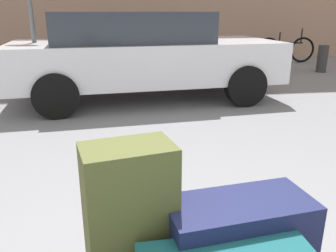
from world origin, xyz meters
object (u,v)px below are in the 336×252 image
object	(u,v)px
bollard_kerb_near	(226,61)
bollard_kerb_mid	(279,60)
suitcase_olive_front_right	(130,216)
bollard_kerb_far	(322,59)
duffel_bag_navy_stacked_top	(238,238)
parked_car	(142,54)
no_parking_sign	(31,15)
bicycle_leaning	(285,50)

from	to	relation	value
bollard_kerb_near	bollard_kerb_mid	distance (m)	1.32
suitcase_olive_front_right	bollard_kerb_far	xyz separation A→B (m)	(4.97, 6.65, -0.32)
duffel_bag_navy_stacked_top	parked_car	size ratio (longest dim) A/B	0.14
bollard_kerb_near	no_parking_sign	size ratio (longest dim) A/B	0.29
duffel_bag_navy_stacked_top	bollard_kerb_far	size ratio (longest dim) A/B	0.94
bollard_kerb_near	bollard_kerb_far	xyz separation A→B (m)	(2.44, 0.00, 0.00)
suitcase_olive_front_right	bollard_kerb_mid	bearing A→B (deg)	48.12
duffel_bag_navy_stacked_top	bollard_kerb_mid	xyz separation A→B (m)	(3.40, 6.69, -0.19)
bicycle_leaning	bollard_kerb_mid	size ratio (longest dim) A/B	2.72
duffel_bag_navy_stacked_top	no_parking_sign	size ratio (longest dim) A/B	0.28
bollard_kerb_mid	bollard_kerb_near	bearing A→B (deg)	180.00
duffel_bag_navy_stacked_top	bicycle_leaning	bearing A→B (deg)	55.52
parked_car	bicycle_leaning	bearing A→B (deg)	40.09
suitcase_olive_front_right	bicycle_leaning	size ratio (longest dim) A/B	0.35
bollard_kerb_mid	no_parking_sign	size ratio (longest dim) A/B	0.29
duffel_bag_navy_stacked_top	bicycle_leaning	world-z (taller)	bicycle_leaning
suitcase_olive_front_right	bollard_kerb_far	bearing A→B (deg)	41.43
parked_car	bollard_kerb_near	distance (m)	2.98
bicycle_leaning	bollard_kerb_near	xyz separation A→B (m)	(-2.30, -1.65, -0.05)
parked_car	bollard_kerb_near	size ratio (longest dim) A/B	6.86
bollard_kerb_near	bollard_kerb_far	bearing A→B (deg)	0.00
bollard_kerb_near	duffel_bag_navy_stacked_top	bearing A→B (deg)	-107.26
parked_car	suitcase_olive_front_right	bearing A→B (deg)	-95.17
no_parking_sign	bollard_kerb_far	bearing A→B (deg)	18.32
duffel_bag_navy_stacked_top	bicycle_leaning	size ratio (longest dim) A/B	0.34
duffel_bag_navy_stacked_top	parked_car	xyz separation A→B (m)	(-0.03, 4.63, 0.24)
bollard_kerb_mid	bollard_kerb_far	size ratio (longest dim) A/B	1.00
bollard_kerb_near	parked_car	bearing A→B (deg)	-135.72
bollard_kerb_mid	no_parking_sign	world-z (taller)	no_parking_sign
bollard_kerb_near	bollard_kerb_mid	size ratio (longest dim) A/B	1.00
duffel_bag_navy_stacked_top	bicycle_leaning	xyz separation A→B (m)	(4.37, 8.34, -0.15)
no_parking_sign	bollard_kerb_mid	bearing A→B (deg)	21.97
bollard_kerb_near	no_parking_sign	distance (m)	4.45
parked_car	bollard_kerb_mid	distance (m)	4.03
parked_car	bollard_kerb_mid	bearing A→B (deg)	30.93
bollard_kerb_far	parked_car	bearing A→B (deg)	-155.67
duffel_bag_navy_stacked_top	bollard_kerb_far	distance (m)	8.08
duffel_bag_navy_stacked_top	no_parking_sign	distance (m)	5.01
suitcase_olive_front_right	no_parking_sign	size ratio (longest dim) A/B	0.28
suitcase_olive_front_right	bollard_kerb_near	xyz separation A→B (m)	(2.53, 6.65, -0.32)
suitcase_olive_front_right	bollard_kerb_near	world-z (taller)	suitcase_olive_front_right
duffel_bag_navy_stacked_top	suitcase_olive_front_right	size ratio (longest dim) A/B	1.00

